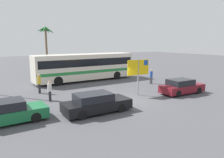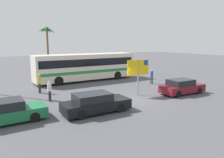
# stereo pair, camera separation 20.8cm
# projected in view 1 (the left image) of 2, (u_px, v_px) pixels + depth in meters

# --- Properties ---
(ground) EXTENTS (120.00, 120.00, 0.00)m
(ground) POSITION_uv_depth(u_px,v_px,m) (122.00, 100.00, 17.11)
(ground) COLOR #4C4C51
(bus_front_coach) EXTENTS (11.97, 2.63, 3.17)m
(bus_front_coach) POSITION_uv_depth(u_px,v_px,m) (85.00, 66.00, 25.42)
(bus_front_coach) COLOR silver
(bus_front_coach) RESTS_ON ground
(ferry_sign) EXTENTS (2.20, 0.12, 3.20)m
(ferry_sign) POSITION_uv_depth(u_px,v_px,m) (139.00, 69.00, 18.42)
(ferry_sign) COLOR gray
(ferry_sign) RESTS_ON ground
(car_green) EXTENTS (4.21, 1.82, 1.32)m
(car_green) POSITION_uv_depth(u_px,v_px,m) (8.00, 112.00, 12.31)
(car_green) COLOR #196638
(car_green) RESTS_ON ground
(car_maroon) EXTENTS (4.22, 1.90, 1.32)m
(car_maroon) POSITION_uv_depth(u_px,v_px,m) (182.00, 87.00, 19.26)
(car_maroon) COLOR maroon
(car_maroon) RESTS_ON ground
(car_black) EXTENTS (4.55, 1.87, 1.32)m
(car_black) POSITION_uv_depth(u_px,v_px,m) (96.00, 103.00, 14.12)
(car_black) COLOR black
(car_black) RESTS_ON ground
(pedestrian_crossing_lot) EXTENTS (0.32, 0.32, 1.59)m
(pedestrian_crossing_lot) POSITION_uv_depth(u_px,v_px,m) (151.00, 75.00, 23.72)
(pedestrian_crossing_lot) COLOR #4C4C51
(pedestrian_crossing_lot) RESTS_ON ground
(pedestrian_by_bus) EXTENTS (0.32, 0.32, 1.59)m
(pedestrian_by_bus) POSITION_uv_depth(u_px,v_px,m) (50.00, 89.00, 16.87)
(pedestrian_by_bus) COLOR #2D2D33
(pedestrian_by_bus) RESTS_ON ground
(pedestrian_near_sign) EXTENTS (0.32, 0.32, 1.77)m
(pedestrian_near_sign) POSITION_uv_depth(u_px,v_px,m) (39.00, 82.00, 19.28)
(pedestrian_near_sign) COLOR #2D2D33
(pedestrian_near_sign) RESTS_ON ground
(palm_tree_seaside) EXTENTS (3.02, 2.73, 6.97)m
(palm_tree_seaside) POSITION_uv_depth(u_px,v_px,m) (46.00, 36.00, 34.42)
(palm_tree_seaside) COLOR brown
(palm_tree_seaside) RESTS_ON ground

